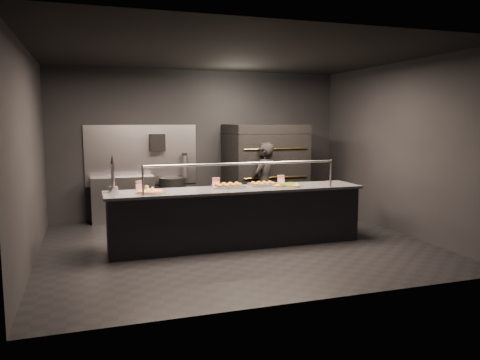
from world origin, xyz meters
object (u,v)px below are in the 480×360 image
(prep_shelf, at_px, (123,199))
(fire_extinguisher, at_px, (185,166))
(towel_dispenser, at_px, (157,143))
(trash_bin, at_px, (172,199))
(service_counter, at_px, (237,217))
(pizza_oven, at_px, (264,171))
(slider_tray_b, at_px, (263,184))
(worker, at_px, (264,184))
(round_pizza, at_px, (150,192))
(slider_tray_a, at_px, (228,186))
(beer_tap, at_px, (113,181))
(square_pizza, at_px, (287,185))

(prep_shelf, xyz_separation_m, fire_extinguisher, (1.25, 0.08, 0.61))
(towel_dispenser, xyz_separation_m, trash_bin, (0.25, -0.17, -1.12))
(service_counter, height_order, fire_extinguisher, service_counter)
(pizza_oven, height_order, slider_tray_b, pizza_oven)
(worker, bearing_deg, fire_extinguisher, -79.35)
(service_counter, xyz_separation_m, slider_tray_b, (0.50, 0.15, 0.48))
(round_pizza, xyz_separation_m, slider_tray_a, (1.26, 0.15, 0.01))
(prep_shelf, bearing_deg, slider_tray_b, -45.94)
(towel_dispenser, distance_m, beer_tap, 2.45)
(fire_extinguisher, distance_m, square_pizza, 2.72)
(square_pizza, bearing_deg, beer_tap, 175.15)
(trash_bin, bearing_deg, towel_dispenser, 145.88)
(square_pizza, bearing_deg, towel_dispenser, 125.84)
(round_pizza, bearing_deg, service_counter, 0.69)
(worker, bearing_deg, beer_tap, -17.24)
(worker, bearing_deg, round_pizza, -8.84)
(square_pizza, distance_m, trash_bin, 2.75)
(pizza_oven, bearing_deg, service_counter, -122.27)
(slider_tray_a, bearing_deg, prep_shelf, 124.45)
(prep_shelf, distance_m, round_pizza, 2.40)
(prep_shelf, xyz_separation_m, round_pizza, (0.24, -2.34, 0.49))
(prep_shelf, height_order, slider_tray_a, slider_tray_a)
(pizza_oven, bearing_deg, worker, -111.51)
(beer_tap, distance_m, round_pizza, 0.59)
(towel_dispenser, bearing_deg, fire_extinguisher, 1.04)
(pizza_oven, distance_m, prep_shelf, 2.88)
(slider_tray_a, xyz_separation_m, worker, (1.04, 1.11, -0.16))
(fire_extinguisher, height_order, trash_bin, fire_extinguisher)
(round_pizza, relative_size, worker, 0.28)
(slider_tray_a, bearing_deg, square_pizza, -9.97)
(trash_bin, relative_size, worker, 0.54)
(pizza_oven, height_order, worker, pizza_oven)
(round_pizza, distance_m, trash_bin, 2.40)
(pizza_oven, xyz_separation_m, slider_tray_a, (-1.30, -1.77, -0.02))
(towel_dispenser, relative_size, round_pizza, 0.78)
(slider_tray_a, relative_size, worker, 0.36)
(service_counter, distance_m, towel_dispenser, 2.78)
(prep_shelf, distance_m, towel_dispenser, 1.31)
(prep_shelf, distance_m, slider_tray_b, 3.06)
(trash_bin, xyz_separation_m, worker, (1.59, -0.98, 0.36))
(pizza_oven, xyz_separation_m, fire_extinguisher, (-1.55, 0.50, 0.09))
(beer_tap, bearing_deg, trash_bin, 58.54)
(prep_shelf, bearing_deg, trash_bin, -6.00)
(towel_dispenser, relative_size, trash_bin, 0.41)
(service_counter, height_order, slider_tray_a, service_counter)
(fire_extinguisher, distance_m, slider_tray_b, 2.41)
(fire_extinguisher, distance_m, trash_bin, 0.72)
(fire_extinguisher, relative_size, slider_tray_b, 1.07)
(slider_tray_b, xyz_separation_m, square_pizza, (0.35, -0.18, -0.01))
(towel_dispenser, height_order, slider_tray_a, towel_dispenser)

